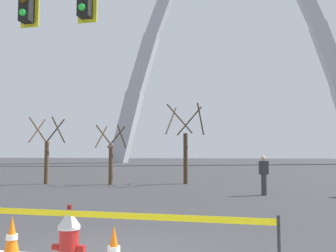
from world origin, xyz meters
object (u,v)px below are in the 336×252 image
at_px(monument_arch, 231,51).
at_px(pedestrian_standing_center, 264,175).
at_px(fire_hydrant, 69,244).
at_px(traffic_cone_mid_sidewalk, 12,241).

height_order(monument_arch, pedestrian_standing_center, monument_arch).
xyz_separation_m(fire_hydrant, pedestrian_standing_center, (3.04, 10.67, 0.35)).
bearing_deg(fire_hydrant, pedestrian_standing_center, 74.11).
bearing_deg(traffic_cone_mid_sidewalk, fire_hydrant, -20.09).
distance_m(fire_hydrant, monument_arch, 61.27).
distance_m(fire_hydrant, traffic_cone_mid_sidewalk, 1.25).
height_order(fire_hydrant, traffic_cone_mid_sidewalk, fire_hydrant).
relative_size(monument_arch, pedestrian_standing_center, 28.31).
bearing_deg(pedestrian_standing_center, traffic_cone_mid_sidewalk, -112.31).
relative_size(fire_hydrant, traffic_cone_mid_sidewalk, 1.36).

